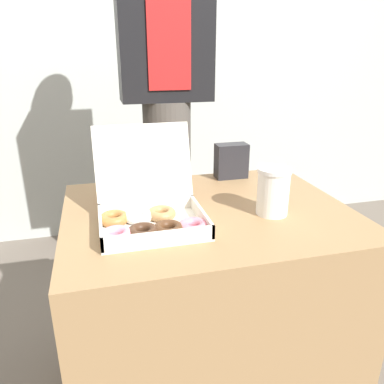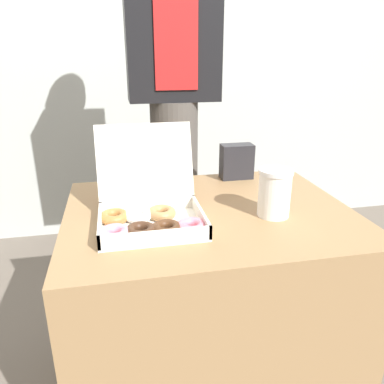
{
  "view_description": "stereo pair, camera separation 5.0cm",
  "coord_description": "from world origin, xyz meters",
  "px_view_note": "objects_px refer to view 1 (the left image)",
  "views": [
    {
      "loc": [
        -0.31,
        -1.01,
        1.16
      ],
      "look_at": [
        -0.06,
        -0.06,
        0.8
      ],
      "focal_mm": 35.0,
      "sensor_mm": 36.0,
      "label": 1
    },
    {
      "loc": [
        -0.26,
        -1.02,
        1.16
      ],
      "look_at": [
        -0.06,
        -0.06,
        0.8
      ],
      "focal_mm": 35.0,
      "sensor_mm": 36.0,
      "label": 2
    }
  ],
  "objects_px": {
    "donut_box": "(149,213)",
    "coffee_cup": "(273,191)",
    "person_customer": "(166,85)",
    "napkin_holder": "(231,161)"
  },
  "relations": [
    {
      "from": "donut_box",
      "to": "coffee_cup",
      "type": "height_order",
      "value": "donut_box"
    },
    {
      "from": "person_customer",
      "to": "napkin_holder",
      "type": "bearing_deg",
      "value": -52.06
    },
    {
      "from": "donut_box",
      "to": "napkin_holder",
      "type": "bearing_deg",
      "value": 43.6
    },
    {
      "from": "coffee_cup",
      "to": "person_customer",
      "type": "relative_size",
      "value": 0.08
    },
    {
      "from": "donut_box",
      "to": "person_customer",
      "type": "relative_size",
      "value": 0.17
    },
    {
      "from": "donut_box",
      "to": "coffee_cup",
      "type": "xyz_separation_m",
      "value": [
        0.36,
        -0.01,
        0.03
      ]
    },
    {
      "from": "donut_box",
      "to": "napkin_holder",
      "type": "relative_size",
      "value": 2.42
    },
    {
      "from": "napkin_holder",
      "to": "person_customer",
      "type": "relative_size",
      "value": 0.07
    },
    {
      "from": "donut_box",
      "to": "coffee_cup",
      "type": "distance_m",
      "value": 0.37
    },
    {
      "from": "coffee_cup",
      "to": "person_customer",
      "type": "distance_m",
      "value": 0.68
    }
  ]
}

